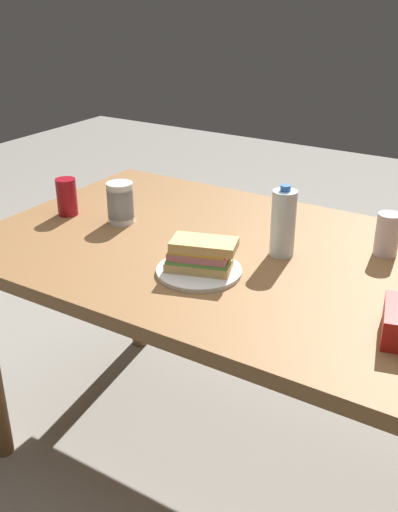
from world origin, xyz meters
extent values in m
plane|color=gray|center=(0.00, 0.00, 0.00)|extent=(8.00, 8.00, 0.00)
cube|color=olive|center=(0.00, 0.00, 0.75)|extent=(1.56, 0.95, 0.04)
cylinder|color=brown|center=(-0.70, 0.39, 0.37)|extent=(0.07, 0.07, 0.73)
cylinder|color=white|center=(-0.04, -0.18, 0.78)|extent=(0.23, 0.23, 0.01)
cube|color=#DBB26B|center=(-0.04, -0.18, 0.80)|extent=(0.19, 0.14, 0.02)
cube|color=#599E3F|center=(-0.04, -0.18, 0.81)|extent=(0.18, 0.13, 0.01)
cube|color=#C6727A|center=(-0.04, -0.18, 0.83)|extent=(0.17, 0.13, 0.02)
cube|color=yellow|center=(-0.04, -0.18, 0.84)|extent=(0.17, 0.12, 0.01)
cube|color=#DBB26B|center=(-0.03, -0.17, 0.86)|extent=(0.19, 0.14, 0.02)
cylinder|color=maroon|center=(-0.63, -0.04, 0.84)|extent=(0.07, 0.07, 0.12)
cylinder|color=silver|center=(0.10, 0.05, 0.87)|extent=(0.07, 0.07, 0.19)
cylinder|color=blue|center=(0.10, 0.05, 0.97)|extent=(0.03, 0.03, 0.02)
cylinder|color=silver|center=(-0.44, 0.00, 0.82)|extent=(0.08, 0.08, 0.09)
cylinder|color=silver|center=(-0.44, 0.00, 0.84)|extent=(0.08, 0.08, 0.09)
cylinder|color=silver|center=(-0.44, 0.00, 0.86)|extent=(0.08, 0.08, 0.09)
cylinder|color=silver|center=(0.35, 0.20, 0.84)|extent=(0.07, 0.07, 0.12)
camera|label=1|loc=(0.70, -1.36, 1.48)|focal=41.37mm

